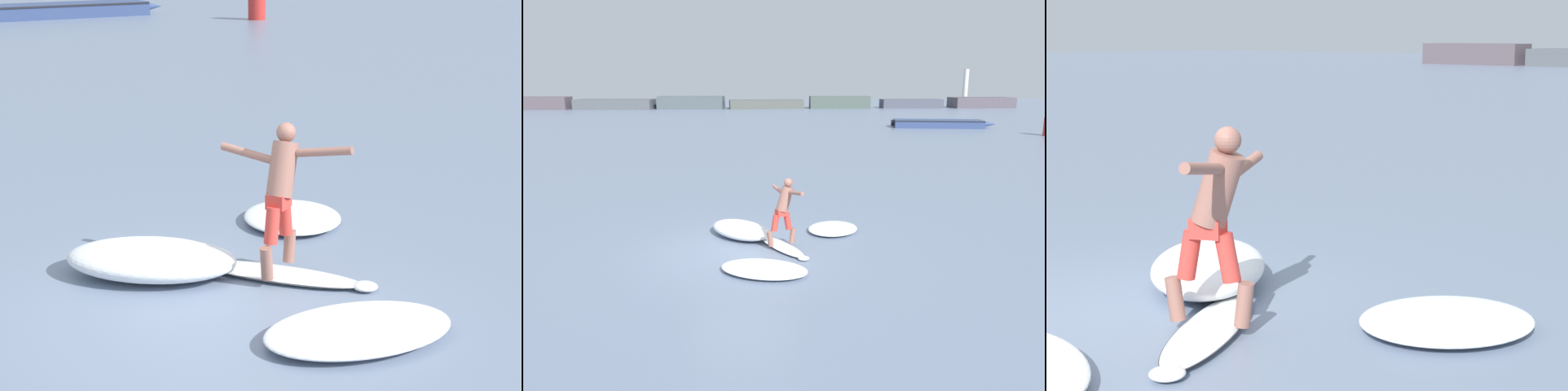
% 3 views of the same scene
% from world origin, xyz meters
% --- Properties ---
extents(ground_plane, '(200.00, 200.00, 0.00)m').
position_xyz_m(ground_plane, '(0.00, 0.00, 0.00)').
color(ground_plane, gray).
extents(surfboard, '(1.30, 2.03, 0.23)m').
position_xyz_m(surfboard, '(0.96, 0.10, 0.05)').
color(surfboard, white).
rests_on(surfboard, ground).
extents(surfer, '(0.85, 1.45, 1.61)m').
position_xyz_m(surfer, '(1.01, 0.16, 1.03)').
color(surfer, '#946153').
rests_on(surfer, surfboard).
extents(wave_foam_at_tail, '(2.04, 2.16, 0.38)m').
position_xyz_m(wave_foam_at_tail, '(-0.04, 1.12, 0.19)').
color(wave_foam_at_tail, white).
rests_on(wave_foam_at_tail, ground).
extents(wave_foam_beside, '(1.87, 1.93, 0.16)m').
position_xyz_m(wave_foam_beside, '(2.41, 1.41, 0.08)').
color(wave_foam_beside, white).
rests_on(wave_foam_beside, ground).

